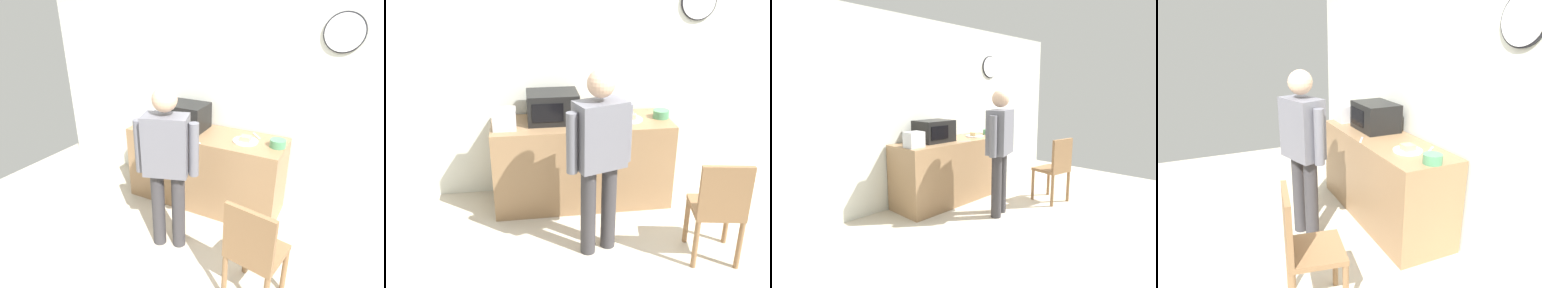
# 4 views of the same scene
# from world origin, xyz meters

# --- Properties ---
(ground_plane) EXTENTS (6.00, 6.00, 0.00)m
(ground_plane) POSITION_xyz_m (0.00, 0.00, 0.00)
(ground_plane) COLOR beige
(back_wall) EXTENTS (5.40, 0.13, 2.60)m
(back_wall) POSITION_xyz_m (0.00, 1.60, 1.30)
(back_wall) COLOR silver
(back_wall) RESTS_ON ground_plane
(kitchen_counter) EXTENTS (1.80, 0.62, 0.90)m
(kitchen_counter) POSITION_xyz_m (-0.23, 1.22, 0.45)
(kitchen_counter) COLOR #93704C
(kitchen_counter) RESTS_ON ground_plane
(microwave) EXTENTS (0.50, 0.39, 0.30)m
(microwave) POSITION_xyz_m (-0.52, 1.27, 1.05)
(microwave) COLOR black
(microwave) RESTS_ON kitchen_counter
(sandwich_plate) EXTENTS (0.27, 0.27, 0.07)m
(sandwich_plate) POSITION_xyz_m (0.25, 1.20, 0.92)
(sandwich_plate) COLOR white
(sandwich_plate) RESTS_ON kitchen_counter
(salad_bowl) EXTENTS (0.16, 0.16, 0.08)m
(salad_bowl) POSITION_xyz_m (0.59, 1.22, 0.94)
(salad_bowl) COLOR #4C8E60
(salad_bowl) RESTS_ON kitchen_counter
(toaster) EXTENTS (0.22, 0.18, 0.20)m
(toaster) POSITION_xyz_m (-0.99, 1.11, 1.00)
(toaster) COLOR silver
(toaster) RESTS_ON kitchen_counter
(fork_utensil) EXTENTS (0.15, 0.11, 0.01)m
(fork_utensil) POSITION_xyz_m (-0.22, 0.96, 0.90)
(fork_utensil) COLOR silver
(fork_utensil) RESTS_ON kitchen_counter
(spoon_utensil) EXTENTS (0.12, 0.14, 0.01)m
(spoon_utensil) POSITION_xyz_m (0.31, 1.41, 0.90)
(spoon_utensil) COLOR silver
(spoon_utensil) RESTS_ON kitchen_counter
(person_standing) EXTENTS (0.56, 0.35, 1.62)m
(person_standing) POSITION_xyz_m (-0.21, 0.36, 0.95)
(person_standing) COLOR #373538
(person_standing) RESTS_ON ground_plane
(wooden_chair) EXTENTS (0.46, 0.46, 0.94)m
(wooden_chair) POSITION_xyz_m (0.73, 0.06, 0.52)
(wooden_chair) COLOR olive
(wooden_chair) RESTS_ON ground_plane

